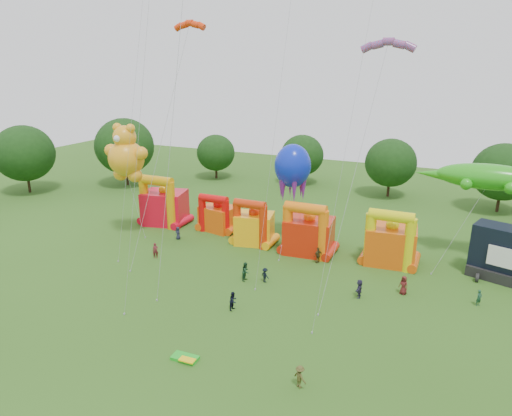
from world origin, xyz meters
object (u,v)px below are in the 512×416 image
at_px(bouncy_castle_0, 163,205).
at_px(bouncy_castle_2, 254,226).
at_px(gecko_kite, 469,212).
at_px(spectator_0, 178,233).
at_px(octopus_kite, 290,187).
at_px(spectator_4, 318,255).
at_px(teddy_bear_kite, 127,157).

height_order(bouncy_castle_0, bouncy_castle_2, bouncy_castle_0).
distance_m(bouncy_castle_0, gecko_kite, 37.93).
distance_m(gecko_kite, spectator_0, 33.76).
bearing_deg(gecko_kite, octopus_kite, -173.77).
relative_size(spectator_0, spectator_4, 0.90).
height_order(gecko_kite, spectator_0, gecko_kite).
distance_m(bouncy_castle_0, spectator_4, 23.56).
bearing_deg(spectator_4, bouncy_castle_2, -69.57).
distance_m(bouncy_castle_0, bouncy_castle_2, 14.37).
distance_m(teddy_bear_kite, octopus_kite, 20.27).
bearing_deg(bouncy_castle_2, gecko_kite, 10.52).
relative_size(bouncy_castle_2, octopus_kite, 0.48).
distance_m(teddy_bear_kite, gecko_kite, 39.75).
relative_size(bouncy_castle_2, gecko_kite, 0.42).
xyz_separation_m(teddy_bear_kite, gecko_kite, (38.64, 8.31, -4.25)).
xyz_separation_m(bouncy_castle_0, gecko_kite, (37.69, 2.80, 3.26)).
xyz_separation_m(teddy_bear_kite, octopus_kite, (19.04, 6.18, -3.17)).
height_order(bouncy_castle_0, spectator_4, bouncy_castle_0).
distance_m(bouncy_castle_0, teddy_bear_kite, 9.37).
distance_m(gecko_kite, spectator_4, 16.73).
height_order(teddy_bear_kite, octopus_kite, teddy_bear_kite).
relative_size(bouncy_castle_2, spectator_0, 3.57).
bearing_deg(bouncy_castle_0, spectator_4, -9.45).
relative_size(teddy_bear_kite, spectator_0, 8.83).
bearing_deg(teddy_bear_kite, bouncy_castle_2, 14.61).
xyz_separation_m(bouncy_castle_2, spectator_0, (-9.22, -2.67, -1.42)).
relative_size(teddy_bear_kite, spectator_4, 7.92).
relative_size(bouncy_castle_2, teddy_bear_kite, 0.41).
xyz_separation_m(bouncy_castle_2, spectator_4, (8.90, -2.32, -1.33)).
bearing_deg(gecko_kite, teddy_bear_kite, -167.86).
bearing_deg(bouncy_castle_2, spectator_4, -14.59).
relative_size(gecko_kite, spectator_4, 7.66).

